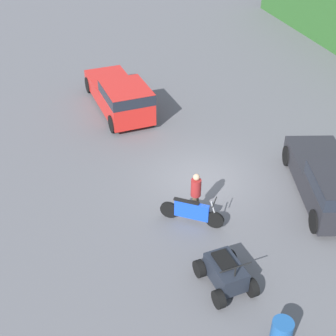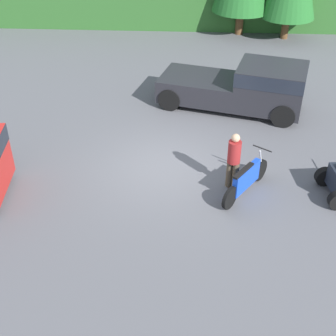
# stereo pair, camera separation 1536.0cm
# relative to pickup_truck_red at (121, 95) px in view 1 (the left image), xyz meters

# --- Properties ---
(ground_plane) EXTENTS (80.00, 80.00, 0.00)m
(ground_plane) POSITION_rel_pickup_truck_red_xyz_m (6.63, 1.92, -0.96)
(ground_plane) COLOR #5B5B60
(pickup_truck_red) EXTENTS (6.01, 2.70, 1.80)m
(pickup_truck_red) POSITION_rel_pickup_truck_red_xyz_m (0.00, 0.00, 0.00)
(pickup_truck_red) COLOR red
(pickup_truck_red) RESTS_ON ground_plane
(pickup_truck_second) EXTENTS (5.64, 3.36, 1.80)m
(pickup_truck_second) POSITION_rel_pickup_truck_red_xyz_m (9.38, 6.04, -0.00)
(pickup_truck_second) COLOR #232328
(pickup_truck_second) RESTS_ON ground_plane
(dirt_bike) EXTENTS (1.43, 1.98, 1.13)m
(dirt_bike) POSITION_rel_pickup_truck_red_xyz_m (9.00, 0.75, -0.49)
(dirt_bike) COLOR black
(dirt_bike) RESTS_ON ground_plane
(quad_atv) EXTENTS (2.00, 1.54, 1.24)m
(quad_atv) POSITION_rel_pickup_truck_red_xyz_m (12.04, 0.81, -0.47)
(quad_atv) COLOR black
(quad_atv) RESTS_ON ground_plane
(rider_person) EXTENTS (0.51, 0.51, 1.79)m
(rider_person) POSITION_rel_pickup_truck_red_xyz_m (8.63, 1.01, 0.01)
(rider_person) COLOR brown
(rider_person) RESTS_ON ground_plane
(steel_barrel) EXTENTS (0.58, 0.58, 0.88)m
(steel_barrel) POSITION_rel_pickup_truck_red_xyz_m (14.40, 1.47, -0.52)
(steel_barrel) COLOR #1E5193
(steel_barrel) RESTS_ON ground_plane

